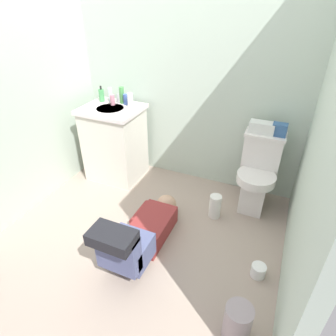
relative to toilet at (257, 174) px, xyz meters
The scene contains 19 objects.
ground_plane 1.14m from the toilet, 139.63° to the right, with size 2.83×2.91×0.04m, color #A49082.
wall_back 1.20m from the toilet, 160.06° to the left, with size 2.49×0.08×2.40m, color #B5C6B6.
wall_left 2.30m from the toilet, 161.03° to the right, with size 0.08×1.91×2.40m, color #B5C6B6.
wall_right 1.15m from the toilet, 60.89° to the right, with size 0.08×1.91×2.40m, color #B5C6B6.
toilet is the anchor object (origin of this frame).
vanity_cabinet 1.53m from the toilet, behind, with size 0.60×0.52×0.82m.
faucet 1.61m from the toilet, behind, with size 0.02×0.02×0.10m, color silver.
person_plumber 1.23m from the toilet, 127.66° to the right, with size 0.39×1.06×0.52m.
tissue_box 0.44m from the toilet, 116.43° to the left, with size 0.22×0.11×0.10m, color silver.
toiletry_bag 0.46m from the toilet, 40.77° to the left, with size 0.12×0.09×0.11m, color #33598C.
soap_dispenser 1.80m from the toilet, behind, with size 0.06×0.06×0.17m.
bottle_clear 1.71m from the toilet, behind, with size 0.04×0.04×0.15m, color silver.
bottle_pink 1.63m from the toilet, behind, with size 0.05×0.05×0.11m, color pink.
bottle_green 1.59m from the toilet, behind, with size 0.05×0.05×0.17m, color #4C984E.
bottle_blue 1.52m from the toilet, behind, with size 0.04×0.04×0.11m, color #4360B1.
bottle_white 1.45m from the toilet, behind, with size 0.06×0.06×0.15m, color white.
trash_can 1.38m from the toilet, 84.59° to the right, with size 0.17×0.17×0.27m, color gray.
paper_towel_roll 0.50m from the toilet, 133.20° to the right, with size 0.11×0.11×0.23m, color white.
toilet_paper_roll 0.92m from the toilet, 77.40° to the right, with size 0.11×0.11×0.10m, color white.
Camera 1 is at (0.95, -1.72, 1.86)m, focal length 30.79 mm.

